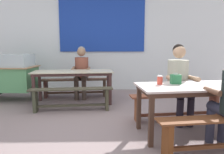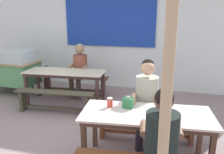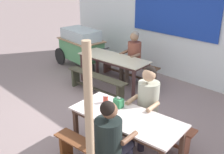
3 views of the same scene
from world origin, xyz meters
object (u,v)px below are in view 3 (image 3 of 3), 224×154
Objects in this scene: food_cart at (81,45)px; person_center_facing at (132,53)px; bench_far_front at (96,82)px; bench_near_back at (147,123)px; dining_table_far at (114,60)px; person_right_near_table at (146,101)px; tissue_box at (119,103)px; condiment_jar at (106,99)px; dining_table_near at (126,120)px; bench_far_back at (129,67)px; wooden_support_post at (90,130)px; person_near_front at (111,137)px.

person_center_facing is (1.74, 0.24, 0.08)m from food_cart.
person_center_facing is (0.07, 1.14, 0.43)m from bench_far_front.
dining_table_far is at bearing 149.23° from bench_near_back.
person_right_near_table is (1.84, -1.77, 0.02)m from person_center_facing.
person_center_facing is 0.97× the size of person_right_near_table.
condiment_jar is (-0.24, -0.04, -0.01)m from tissue_box.
bench_near_back is 0.72m from tissue_box.
dining_table_far is at bearing 136.84° from tissue_box.
condiment_jar is (-0.44, -0.47, 0.04)m from person_right_near_table.
dining_table_near reaches higher than bench_near_back.
tissue_box is (-0.20, -0.43, 0.05)m from person_right_near_table.
food_cart reaches higher than bench_far_back.
tissue_box reaches higher than bench_near_back.
bench_near_back is 12.77× the size of condiment_jar.
food_cart reaches higher than bench_far_front.
bench_near_back is at bearing -16.58° from bench_far_front.
food_cart is at bearing -172.20° from person_center_facing.
bench_near_back is at bearing 102.03° from wooden_support_post.
bench_near_back is 1.22m from person_near_front.
person_near_front is (2.20, -1.68, 0.43)m from bench_far_front.
food_cart is 1.75m from person_center_facing.
dining_table_far is 0.56m from person_center_facing.
tissue_box is at bearing -43.16° from dining_table_far.
condiment_jar is (-0.51, 0.07, 0.14)m from dining_table_near.
food_cart is 1.28× the size of person_right_near_table.
bench_far_front is 1.22m from person_center_facing.
bench_far_back is 1.37× the size of person_near_front.
person_right_near_table is (0.00, -0.06, 0.44)m from bench_near_back.
person_right_near_table reaches higher than bench_far_front.
person_center_facing is (-1.84, 1.71, 0.42)m from bench_near_back.
person_center_facing is 3.87m from wooden_support_post.
dining_table_far is at bearing -10.67° from food_cart.
dining_table_near is at bearing -41.03° from dining_table_far.
condiment_jar is 1.25m from wooden_support_post.
bench_far_front is 1.00× the size of bench_near_back.
person_right_near_table is 1.04× the size of person_near_front.
bench_far_front is at bearing -28.44° from food_cart.
dining_table_near is 3.16m from bench_far_back.
bench_far_front is 3.12m from wooden_support_post.
bench_far_back is 3.70m from person_near_front.
dining_table_far is 2.31m from person_right_near_table.
bench_far_back is 1.05× the size of bench_near_back.
person_right_near_table is 8.18× the size of tissue_box.
dining_table_near is at bearing -83.69° from bench_near_back.
tissue_box is 0.08× the size of wooden_support_post.
dining_table_near is 1.00m from wooden_support_post.
bench_near_back is at bearing 91.09° from person_right_near_table.
bench_far_back is at bearing 131.31° from dining_table_near.
condiment_jar is at bearing -130.10° from bench_near_back.
dining_table_near is 1.04× the size of food_cart.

